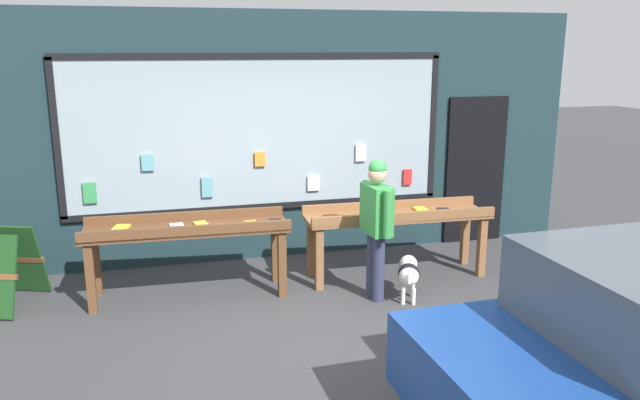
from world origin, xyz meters
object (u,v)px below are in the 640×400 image
(display_table_right, at_px, (397,221))
(sandwich_board_sign, at_px, (4,267))
(small_dog, at_px, (409,273))
(display_table_left, at_px, (187,235))
(person_browsing, at_px, (376,220))

(display_table_right, height_order, sandwich_board_sign, display_table_right)
(small_dog, distance_m, sandwich_board_sign, 4.45)
(display_table_left, distance_m, person_browsing, 2.13)
(display_table_left, xyz_separation_m, sandwich_board_sign, (-1.96, 0.24, -0.29))
(display_table_right, bearing_deg, display_table_left, 180.00)
(person_browsing, relative_size, sandwich_board_sign, 1.64)
(display_table_right, bearing_deg, sandwich_board_sign, 176.89)
(person_browsing, height_order, sandwich_board_sign, person_browsing)
(sandwich_board_sign, bearing_deg, person_browsing, 7.58)
(small_dog, bearing_deg, display_table_left, 94.22)
(display_table_left, relative_size, sandwich_board_sign, 2.34)
(display_table_left, height_order, display_table_right, display_table_left)
(display_table_right, relative_size, sandwich_board_sign, 2.33)
(person_browsing, bearing_deg, display_table_left, 68.46)
(person_browsing, height_order, small_dog, person_browsing)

